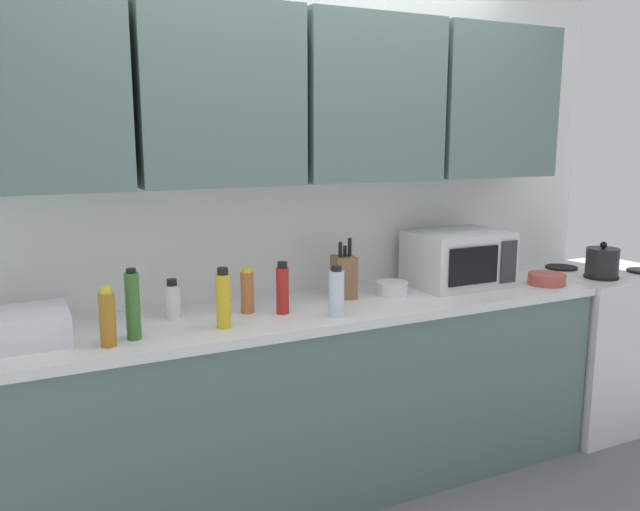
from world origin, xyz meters
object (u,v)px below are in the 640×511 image
Objects in this scene: bowl_ceramic_small at (392,288)px; dish_rack at (14,328)px; bottle_amber_vinegar at (107,318)px; microwave at (458,259)px; bottle_white_jar at (173,300)px; bottle_red_sauce at (283,289)px; bottle_spice_jar at (247,291)px; stove_range at (596,345)px; bowl_mixing_large at (547,279)px; knife_block at (344,276)px; bottle_green_oil at (133,305)px; bottle_yellow_mustard at (223,299)px; bottle_clear_tall at (336,292)px; kettle at (602,262)px.

dish_rack is at bearing -179.12° from bowl_ceramic_small.
microwave is at bearing 7.30° from bottle_amber_vinegar.
bottle_red_sauce is at bearing -17.43° from bottle_white_jar.
bottle_spice_jar is (-0.13, 0.08, -0.01)m from bottle_red_sauce.
stove_range is 0.74m from bowl_mixing_large.
knife_block is 1.15m from bottle_amber_vinegar.
bottle_white_jar is at bearing 179.26° from knife_block.
bottle_yellow_mustard is at bearing -1.70° from bottle_green_oil.
microwave reaches higher than bottle_green_oil.
bottle_clear_tall reaches higher than bowl_mixing_large.
bottle_red_sauce is at bearing 17.63° from bottle_yellow_mustard.
dish_rack reaches higher than bowl_mixing_large.
knife_block is 1.71× the size of bottle_white_jar.
bottle_amber_vinegar is at bearing -171.40° from bowl_ceramic_small.
bowl_ceramic_small is (-1.22, 0.19, -0.06)m from kettle.
knife_block reaches higher than bottle_white_jar.
bottle_clear_tall is 0.69m from bottle_white_jar.
bottle_spice_jar is at bearing 18.63° from bottle_amber_vinegar.
dish_rack is 0.77m from bottle_yellow_mustard.
bottle_green_oil reaches higher than bottle_clear_tall.
bowl_ceramic_small is at bearing 7.32° from bottle_green_oil.
knife_block is at bearing 170.76° from kettle.
bottle_green_oil is at bearing 176.20° from bottle_clear_tall.
dish_rack is 1.74× the size of bottle_clear_tall.
dish_rack is (-2.88, 0.16, -0.03)m from kettle.
bottle_red_sauce is at bearing 9.68° from bottle_amber_vinegar.
bottle_spice_jar is 1.05× the size of bowl_mixing_large.
knife_block is at bearing 167.74° from bowl_ceramic_small.
bottle_amber_vinegar reaches higher than bowl_ceramic_small.
bottle_spice_jar is (0.61, 0.21, -0.01)m from bottle_amber_vinegar.
microwave reaches higher than bowl_ceramic_small.
bottle_yellow_mustard reaches higher than bowl_ceramic_small.
bottle_green_oil reaches higher than bowl_mixing_large.
kettle is 1.97m from bottle_spice_jar.
kettle is at bearing -9.24° from knife_block.
bottle_yellow_mustard is at bearing 4.24° from bottle_amber_vinegar.
bottle_yellow_mustard reaches higher than bottle_spice_jar.
stove_range is 1.47m from bowl_ceramic_small.
knife_block reaches higher than dish_rack.
bottle_red_sauce is at bearing -2.82° from dish_rack.
bottle_red_sauce reaches higher than bowl_ceramic_small.
bowl_ceramic_small is at bearing 8.60° from bottle_amber_vinegar.
bottle_spice_jar is (0.16, 0.17, -0.02)m from bottle_yellow_mustard.
stove_range is 2.50m from bottle_white_jar.
bottle_amber_vinegar is at bearing 179.28° from bottle_clear_tall.
knife_block is 1.84× the size of bowl_ceramic_small.
bottle_yellow_mustard is 1.24× the size of bottle_spice_jar.
knife_block reaches higher than microwave.
bottle_red_sauce is at bearing -174.46° from microwave.
knife_block reaches higher than bowl_ceramic_small.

